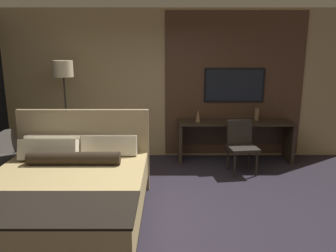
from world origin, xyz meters
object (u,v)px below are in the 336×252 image
at_px(vase_tall, 256,114).
at_px(vase_short, 197,116).
at_px(floor_lamp, 63,78).
at_px(desk_chair, 240,142).
at_px(tv, 233,85).
at_px(armchair_by_window, 25,165).
at_px(desk, 234,133).
at_px(bed, 64,196).

height_order(vase_tall, vase_short, vase_tall).
distance_m(floor_lamp, vase_tall, 3.57).
relative_size(desk_chair, vase_short, 4.06).
bearing_deg(vase_short, tv, 23.52).
bearing_deg(armchair_by_window, desk_chair, -87.02).
height_order(desk_chair, floor_lamp, floor_lamp).
distance_m(desk, desk_chair, 0.61).
bearing_deg(tv, desk, -90.00).
bearing_deg(vase_short, desk_chair, -37.28).
bearing_deg(desk, armchair_by_window, -163.63).
relative_size(tv, vase_short, 5.18).
distance_m(bed, vase_tall, 3.81).
bearing_deg(desk, tv, 90.00).
bearing_deg(vase_short, desk, 6.67).
relative_size(desk, desk_chair, 2.38).
relative_size(armchair_by_window, vase_tall, 4.20).
relative_size(floor_lamp, vase_tall, 8.25).
bearing_deg(armchair_by_window, vase_short, -75.24).
height_order(bed, desk, bed).
bearing_deg(floor_lamp, tv, 8.36).
bearing_deg(desk, bed, -136.50).
bearing_deg(vase_tall, desk, -171.90).
height_order(desk_chair, armchair_by_window, desk_chair).
relative_size(desk, tv, 1.86).
relative_size(bed, desk, 1.05).
bearing_deg(tv, vase_tall, -21.41).
xyz_separation_m(desk_chair, floor_lamp, (-3.06, 0.38, 1.05)).
relative_size(desk_chair, vase_tall, 3.91).
height_order(bed, desk_chair, bed).
bearing_deg(tv, desk_chair, -90.51).
xyz_separation_m(desk_chair, vase_short, (-0.69, 0.53, 0.34)).
bearing_deg(armchair_by_window, tv, -74.25).
xyz_separation_m(tv, vase_short, (-0.70, -0.30, -0.53)).
relative_size(armchair_by_window, floor_lamp, 0.51).
xyz_separation_m(tv, desk_chair, (-0.01, -0.83, -0.87)).
bearing_deg(bed, desk_chair, 35.22).
distance_m(bed, desk_chair, 3.04).
distance_m(desk, vase_tall, 0.54).
xyz_separation_m(desk, armchair_by_window, (-3.51, -1.03, -0.26)).
distance_m(desk, floor_lamp, 3.25).
bearing_deg(tv, armchair_by_window, -160.34).
bearing_deg(desk_chair, armchair_by_window, 179.43).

